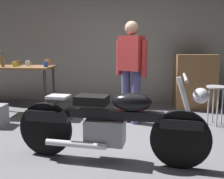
% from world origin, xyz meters
% --- Properties ---
extents(ground_plane, '(12.00, 12.00, 0.00)m').
position_xyz_m(ground_plane, '(0.00, 0.00, 0.00)').
color(ground_plane, slate).
extents(back_wall, '(8.00, 0.12, 3.10)m').
position_xyz_m(back_wall, '(0.00, 2.80, 1.55)').
color(back_wall, gray).
rests_on(back_wall, ground_plane).
extents(workbench, '(1.30, 0.64, 0.90)m').
position_xyz_m(workbench, '(-1.80, 1.62, 0.79)').
color(workbench, brown).
rests_on(workbench, ground_plane).
extents(motorcycle, '(2.18, 0.66, 1.00)m').
position_xyz_m(motorcycle, '(0.07, -0.30, 0.45)').
color(motorcycle, black).
rests_on(motorcycle, ground_plane).
extents(person_standing, '(0.50, 0.39, 1.67)m').
position_xyz_m(person_standing, '(0.30, 1.21, 0.93)').
color(person_standing, '#49497B').
rests_on(person_standing, ground_plane).
extents(shop_stool, '(0.32, 0.32, 0.64)m').
position_xyz_m(shop_stool, '(1.67, 1.17, 0.50)').
color(shop_stool, '#B2B2B7').
rests_on(shop_stool, ground_plane).
extents(wooden_dresser, '(0.80, 0.47, 1.10)m').
position_xyz_m(wooden_dresser, '(1.59, 2.30, 0.55)').
color(wooden_dresser, brown).
rests_on(wooden_dresser, ground_plane).
extents(mug_white_ceramic, '(0.12, 0.08, 0.10)m').
position_xyz_m(mug_white_ceramic, '(-1.63, 1.71, 0.95)').
color(mug_white_ceramic, white).
rests_on(mug_white_ceramic, workbench).
extents(mug_orange_travel, '(0.12, 0.08, 0.11)m').
position_xyz_m(mug_orange_travel, '(-1.30, 1.86, 0.96)').
color(mug_orange_travel, orange).
rests_on(mug_orange_travel, workbench).
extents(mug_yellow_tall, '(0.11, 0.08, 0.09)m').
position_xyz_m(mug_yellow_tall, '(-1.81, 1.53, 0.94)').
color(mug_yellow_tall, yellow).
rests_on(mug_yellow_tall, workbench).
extents(mug_brown_stoneware, '(0.11, 0.08, 0.10)m').
position_xyz_m(mug_brown_stoneware, '(-1.83, 1.75, 0.95)').
color(mug_brown_stoneware, brown).
rests_on(mug_brown_stoneware, workbench).
extents(mug_blue_enamel, '(0.11, 0.08, 0.10)m').
position_xyz_m(mug_blue_enamel, '(-1.22, 1.50, 0.95)').
color(mug_blue_enamel, '#2D51AD').
rests_on(mug_blue_enamel, workbench).
extents(bottle, '(0.06, 0.06, 0.24)m').
position_xyz_m(bottle, '(-2.00, 1.48, 1.00)').
color(bottle, olive).
rests_on(bottle, workbench).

